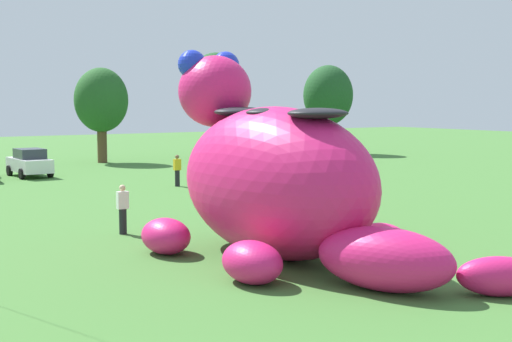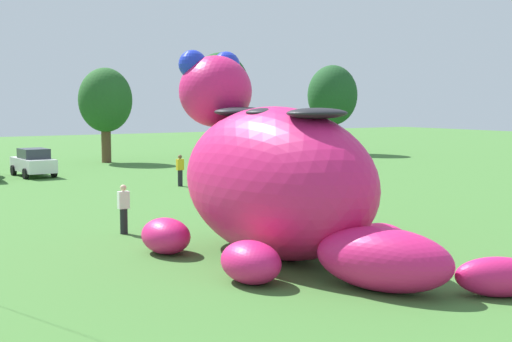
# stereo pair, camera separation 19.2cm
# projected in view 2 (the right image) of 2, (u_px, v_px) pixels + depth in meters

# --- Properties ---
(ground_plane) EXTENTS (160.00, 160.00, 0.00)m
(ground_plane) POSITION_uv_depth(u_px,v_px,m) (327.00, 261.00, 20.06)
(ground_plane) COLOR #427533
(giant_inflatable_creature) EXTENTS (6.41, 11.97, 6.22)m
(giant_inflatable_creature) POSITION_uv_depth(u_px,v_px,m) (275.00, 180.00, 20.36)
(giant_inflatable_creature) COLOR #E01E6B
(giant_inflatable_creature) RESTS_ON ground
(car_white) EXTENTS (2.07, 4.17, 1.72)m
(car_white) POSITION_uv_depth(u_px,v_px,m) (33.00, 162.00, 42.76)
(car_white) COLOR white
(car_white) RESTS_ON ground
(tree_centre_left) EXTENTS (4.00, 4.00, 7.10)m
(tree_centre_left) POSITION_uv_depth(u_px,v_px,m) (105.00, 101.00, 52.33)
(tree_centre_left) COLOR brown
(tree_centre_left) RESTS_ON ground
(tree_centre) EXTENTS (4.81, 4.81, 8.54)m
(tree_centre) POSITION_uv_depth(u_px,v_px,m) (220.00, 89.00, 56.81)
(tree_centre) COLOR brown
(tree_centre) RESTS_ON ground
(tree_centre_right) EXTENTS (4.38, 4.38, 7.78)m
(tree_centre_right) POSITION_uv_depth(u_px,v_px,m) (332.00, 96.00, 61.49)
(tree_centre_right) COLOR brown
(tree_centre_right) RESTS_ON ground
(spectator_near_inflatable) EXTENTS (0.38, 0.26, 1.71)m
(spectator_near_inflatable) POSITION_uv_depth(u_px,v_px,m) (246.00, 180.00, 33.38)
(spectator_near_inflatable) COLOR #726656
(spectator_near_inflatable) RESTS_ON ground
(spectator_mid_field) EXTENTS (0.38, 0.26, 1.71)m
(spectator_mid_field) POSITION_uv_depth(u_px,v_px,m) (241.00, 164.00, 41.91)
(spectator_mid_field) COLOR #726656
(spectator_mid_field) RESTS_ON ground
(spectator_by_cars) EXTENTS (0.38, 0.26, 1.71)m
(spectator_by_cars) POSITION_uv_depth(u_px,v_px,m) (124.00, 209.00, 24.06)
(spectator_by_cars) COLOR black
(spectator_by_cars) RESTS_ON ground
(spectator_wandering) EXTENTS (0.38, 0.26, 1.71)m
(spectator_wandering) POSITION_uv_depth(u_px,v_px,m) (252.00, 161.00, 43.69)
(spectator_wandering) COLOR #726656
(spectator_wandering) RESTS_ON ground
(spectator_far_side) EXTENTS (0.38, 0.26, 1.71)m
(spectator_far_side) POSITION_uv_depth(u_px,v_px,m) (180.00, 171.00, 37.74)
(spectator_far_side) COLOR black
(spectator_far_side) RESTS_ON ground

